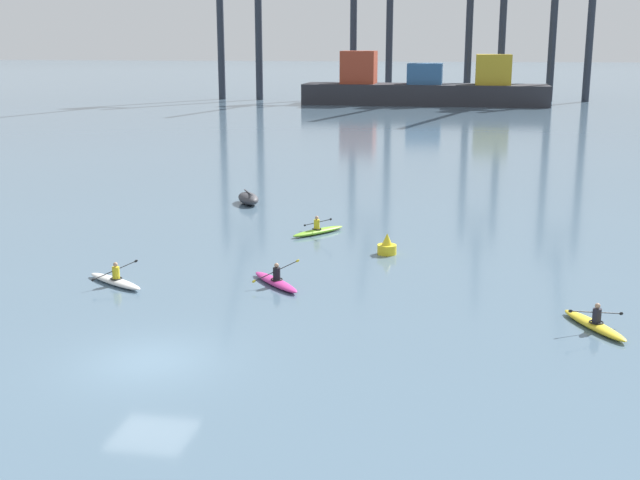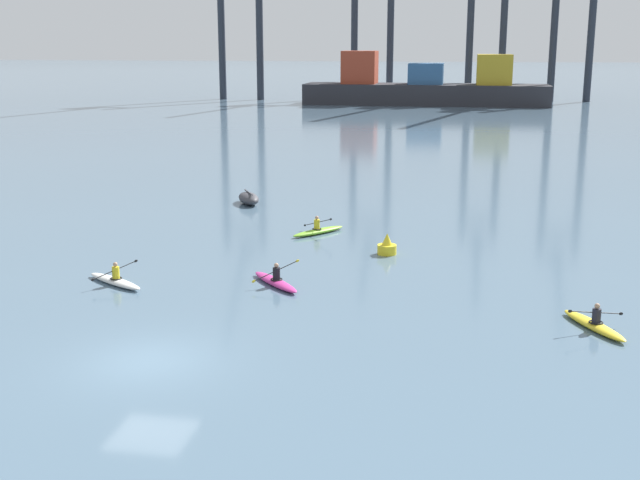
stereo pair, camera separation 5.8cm
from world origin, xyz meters
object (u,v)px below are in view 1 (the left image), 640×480
kayak_white (115,280)px  kayak_magenta (276,281)px  container_barge (424,87)px  kayak_lime (318,230)px  channel_buoy (387,247)px  kayak_yellow (594,324)px  capsized_dinghy (248,198)px

kayak_white → kayak_magenta: (6.50, 1.04, 0.00)m
container_barge → kayak_lime: size_ratio=12.46×
channel_buoy → kayak_lime: kayak_lime is taller
kayak_yellow → capsized_dinghy: bearing=131.8°
channel_buoy → kayak_magenta: 7.05m
kayak_lime → kayak_magenta: size_ratio=1.04×
kayak_yellow → kayak_white: bearing=173.4°
container_barge → kayak_yellow: container_barge is taller
container_barge → kayak_white: container_barge is taller
capsized_dinghy → kayak_magenta: size_ratio=0.95×
kayak_magenta → container_barge: bearing=89.5°
capsized_dinghy → kayak_magenta: kayak_magenta is taller
capsized_dinghy → channel_buoy: channel_buoy is taller
container_barge → kayak_magenta: (-0.81, -100.24, -2.51)m
kayak_yellow → kayak_magenta: (-12.04, 3.19, 0.00)m
channel_buoy → kayak_yellow: channel_buoy is taller
channel_buoy → capsized_dinghy: bearing=131.7°
capsized_dinghy → kayak_lime: bearing=-51.7°
container_barge → kayak_white: size_ratio=11.92×
kayak_lime → capsized_dinghy: bearing=128.3°
container_barge → kayak_lime: (-0.72, -90.89, -2.51)m
kayak_white → capsized_dinghy: bearing=86.8°
capsized_dinghy → kayak_lime: size_ratio=0.92×
kayak_yellow → kayak_magenta: size_ratio=1.12×
container_barge → kayak_lime: bearing=-90.5°
capsized_dinghy → kayak_lime: kayak_lime is taller
kayak_white → kayak_yellow: (18.54, -2.15, 0.00)m
container_barge → channel_buoy: (3.18, -94.44, -2.32)m
kayak_white → kayak_lime: 12.30m
container_barge → kayak_yellow: bearing=-83.8°
capsized_dinghy → kayak_white: bearing=-93.2°
kayak_yellow → kayak_lime: 17.32m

